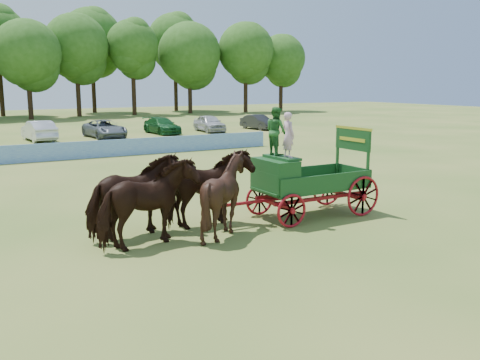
% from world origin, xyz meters
% --- Properties ---
extents(ground, '(160.00, 160.00, 0.00)m').
position_xyz_m(ground, '(0.00, 0.00, 0.00)').
color(ground, olive).
rests_on(ground, ground).
extents(horse_lead_left, '(3.12, 1.94, 2.44)m').
position_xyz_m(horse_lead_left, '(-3.63, -0.54, 1.22)').
color(horse_lead_left, black).
rests_on(horse_lead_left, ground).
extents(horse_lead_right, '(3.13, 2.02, 2.44)m').
position_xyz_m(horse_lead_right, '(-3.63, 0.56, 1.22)').
color(horse_lead_right, black).
rests_on(horse_lead_right, ground).
extents(horse_wheel_left, '(2.35, 2.13, 2.45)m').
position_xyz_m(horse_wheel_left, '(-1.23, -0.54, 1.22)').
color(horse_wheel_left, black).
rests_on(horse_wheel_left, ground).
extents(horse_wheel_right, '(3.00, 1.59, 2.44)m').
position_xyz_m(horse_wheel_right, '(-1.23, 0.56, 1.22)').
color(horse_wheel_right, black).
rests_on(horse_wheel_right, ground).
extents(farm_dray, '(5.99, 2.00, 3.75)m').
position_xyz_m(farm_dray, '(1.72, 0.05, 1.64)').
color(farm_dray, '#A3101D').
rests_on(farm_dray, ground).
extents(sponsor_banner, '(26.00, 0.08, 1.05)m').
position_xyz_m(sponsor_banner, '(-1.00, 18.00, 0.53)').
color(sponsor_banner, blue).
rests_on(sponsor_banner, ground).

